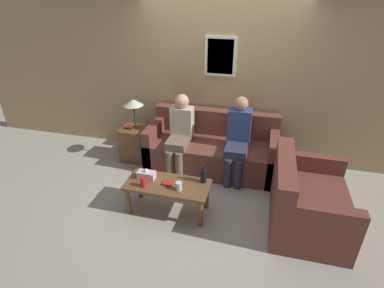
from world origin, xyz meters
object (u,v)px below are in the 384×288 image
at_px(couch_main, 212,149).
at_px(person_right, 238,136).
at_px(coffee_table, 168,188).
at_px(wine_bottle, 204,175).
at_px(person_left, 180,131).
at_px(couch_side, 305,203).
at_px(drinking_glass, 179,186).

height_order(couch_main, person_right, person_right).
xyz_separation_m(coffee_table, wine_bottle, (0.44, 0.16, 0.17)).
distance_m(coffee_table, person_left, 1.11).
xyz_separation_m(couch_side, person_left, (-1.85, 0.88, 0.35)).
xyz_separation_m(drinking_glass, person_right, (0.58, 1.15, 0.20)).
bearing_deg(coffee_table, couch_main, 74.48).
bearing_deg(couch_main, person_left, -160.27).
height_order(couch_side, drinking_glass, couch_side).
bearing_deg(couch_side, person_left, 64.63).
distance_m(couch_side, person_left, 2.07).
height_order(coffee_table, person_right, person_right).
bearing_deg(couch_side, drinking_glass, 99.96).
height_order(couch_side, person_right, person_right).
distance_m(wine_bottle, person_right, 0.98).
height_order(couch_side, wine_bottle, couch_side).
relative_size(couch_main, wine_bottle, 7.68).
distance_m(couch_main, couch_side, 1.72).
xyz_separation_m(couch_main, coffee_table, (-0.34, -1.23, 0.05)).
relative_size(couch_main, coffee_table, 1.89).
bearing_deg(person_left, drinking_glass, -74.51).
bearing_deg(drinking_glass, person_left, 105.49).
height_order(wine_bottle, person_left, person_left).
distance_m(couch_main, person_left, 0.63).
bearing_deg(person_left, wine_bottle, -57.50).
distance_m(couch_side, person_right, 1.35).
relative_size(coffee_table, wine_bottle, 4.06).
distance_m(couch_side, coffee_table, 1.72).
bearing_deg(couch_main, couch_side, -37.59).
bearing_deg(wine_bottle, couch_main, 94.92).
xyz_separation_m(drinking_glass, person_left, (-0.32, 1.14, 0.19)).
xyz_separation_m(coffee_table, person_right, (0.75, 1.06, 0.32)).
bearing_deg(couch_main, coffee_table, -105.52).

